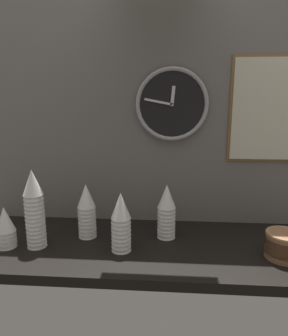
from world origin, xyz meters
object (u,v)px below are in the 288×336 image
bowl_stack_far_right (285,244)px  cup_stack_center_right (167,211)px  cup_stack_far_left (5,227)px  cup_stack_center (121,222)px  menu_board (275,110)px  wall_clock (172,104)px  cup_stack_center_left (87,211)px  cup_stack_left (34,209)px

bowl_stack_far_right → cup_stack_center_right: bearing=161.9°
cup_stack_far_left → cup_stack_center: cup_stack_center is taller
cup_stack_center → bowl_stack_far_right: cup_stack_center is taller
cup_stack_center → menu_board: (0.66, 0.32, 0.43)m
cup_stack_center → wall_clock: bearing=57.6°
cup_stack_center → wall_clock: 0.58m
cup_stack_center_right → cup_stack_far_left: bearing=-167.8°
cup_stack_center_right → cup_stack_center_left: bearing=-176.8°
cup_stack_far_left → cup_stack_center_left: cup_stack_center_left is taller
cup_stack_center_right → cup_stack_center: (-0.18, -0.14, 0.00)m
cup_stack_far_left → wall_clock: size_ratio=0.51×
cup_stack_center_left → wall_clock: wall_clock is taller
cup_stack_center_right → bowl_stack_far_right: cup_stack_center_right is taller
cup_stack_center_left → cup_stack_center_right: bearing=3.2°
cup_stack_far_left → bowl_stack_far_right: size_ratio=1.19×
cup_stack_center → menu_board: bearing=25.7°
bowl_stack_far_right → menu_board: menu_board is taller
cup_stack_center → bowl_stack_far_right: (0.63, -0.01, -0.07)m
cup_stack_left → wall_clock: size_ratio=0.97×
cup_stack_left → cup_stack_center: size_ratio=1.35×
cup_stack_left → menu_board: menu_board is taller
cup_stack_center_right → bowl_stack_far_right: size_ratio=1.66×
cup_stack_far_left → cup_stack_center: size_ratio=0.72×
cup_stack_center_right → cup_stack_center: size_ratio=1.00×
cup_stack_far_left → cup_stack_center_left: (0.31, 0.12, 0.03)m
cup_stack_center → menu_board: size_ratio=0.50×
bowl_stack_far_right → wall_clock: wall_clock is taller
cup_stack_center → wall_clock: size_ratio=0.72×
bowl_stack_far_right → menu_board: size_ratio=0.30×
menu_board → cup_stack_left: bearing=-163.0°
bowl_stack_far_right → cup_stack_center_left: bearing=170.9°
cup_stack_center_right → cup_stack_left: size_ratio=0.74×
cup_stack_far_left → cup_stack_left: cup_stack_left is taller
bowl_stack_far_right → cup_stack_center: bearing=178.9°
cup_stack_center → wall_clock: (0.20, 0.31, 0.45)m
bowl_stack_far_right → cup_stack_far_left: bearing=179.7°
cup_stack_center_left → menu_board: bearing=13.7°
cup_stack_center_left → menu_board: 0.96m
cup_stack_center_left → bowl_stack_far_right: (0.80, -0.13, -0.07)m
cup_stack_left → cup_stack_center_left: 0.22m
cup_stack_left → menu_board: 1.13m
cup_stack_far_left → menu_board: 1.27m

